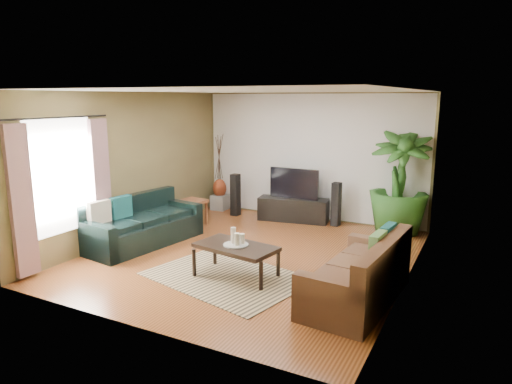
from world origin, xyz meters
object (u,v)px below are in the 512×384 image
Objects in this scene: sofa_left at (143,221)px; television at (294,183)px; speaker_right at (336,204)px; tv_stand at (293,210)px; side_table at (192,213)px; pedestal at (220,202)px; potted_plant at (399,183)px; vase at (220,188)px; coffee_table at (236,261)px; speaker_left at (235,195)px; sofa_right at (357,269)px.

television reaches higher than sofa_left.
television is 1.20× the size of speaker_right.
speaker_right is at bearing -6.06° from tv_stand.
speaker_right is 2.97m from side_table.
pedestal is at bearing 11.00° from sofa_left.
potted_plant is 4.16m from side_table.
vase is 0.82× the size of side_table.
potted_plant is at bearing 72.34° from coffee_table.
television is at bearing 80.34° from tv_stand.
coffee_table is at bearing -81.97° from television.
television is at bearing -177.89° from potted_plant.
speaker_left is 1.04× the size of speaker_right.
speaker_right reaches higher than tv_stand.
sofa_right reaches higher than vase.
coffee_table is (-1.79, -0.02, -0.18)m from sofa_right.
sofa_left is at bearing -93.48° from side_table.
sofa_left is 4.87× the size of vase.
coffee_table is 1.09× the size of television.
television is at bearing 106.87° from coffee_table.
television is 0.99m from speaker_right.
speaker_left is 0.47× the size of potted_plant.
sofa_right is at bearing -38.63° from speaker_left.
sofa_left is 1.39m from side_table.
speaker_right is at bearing -153.25° from sofa_right.
television is at bearing -140.53° from sofa_right.
speaker_left is at bearing -169.51° from speaker_right.
side_table reaches higher than tv_stand.
potted_plant reaches higher than television.
potted_plant is at bearing 2.11° from television.
television is (1.79, 2.71, 0.39)m from sofa_left.
tv_stand is 2.27m from potted_plant.
pedestal is (-2.86, 0.09, -0.28)m from speaker_right.
sofa_left is 2.40× the size of speaker_right.
sofa_right is 1.80m from coffee_table.
pedestal is at bearing -124.13° from sofa_right.
side_table is (-0.37, -1.15, -0.20)m from speaker_left.
tv_stand is at bearing -90.00° from television.
sofa_right is 5.62× the size of pedestal.
side_table is at bearing -81.01° from vase.
vase reaches higher than side_table.
vase is at bearing -124.13° from sofa_right.
vase is at bearing 176.27° from television.
sofa_right is 1.32× the size of tv_stand.
sofa_right is 4.39× the size of vase.
sofa_left is 6.24× the size of pedestal.
potted_plant reaches higher than sofa_left.
vase is at bearing -176.82° from speaker_right.
sofa_left is at bearing -92.86° from sofa_right.
vase reaches higher than pedestal.
sofa_right reaches higher than pedestal.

